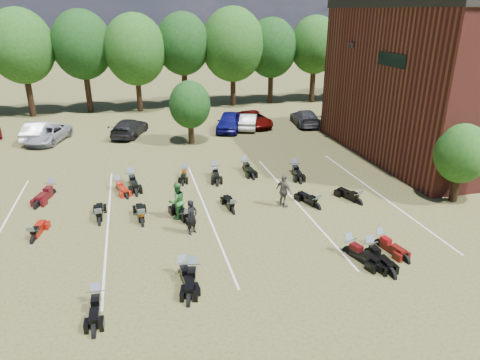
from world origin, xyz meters
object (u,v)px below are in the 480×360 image
object	(u,v)px
person_green	(177,201)
motorcycle_3	(193,277)
person_black	(192,217)
car_4	(229,122)
motorcycle_7	(34,241)
person_grey	(284,191)
motorcycle_14	(52,194)

from	to	relation	value
person_green	motorcycle_3	world-z (taller)	person_green
person_black	motorcycle_3	distance (m)	3.70
car_4	person_black	world-z (taller)	person_black
person_green	motorcycle_3	bearing A→B (deg)	69.55
person_black	motorcycle_7	xyz separation A→B (m)	(-7.19, 1.04, -0.85)
car_4	motorcycle_7	distance (m)	21.21
person_green	person_grey	world-z (taller)	person_green
person_grey	motorcycle_3	distance (m)	7.83
car_4	person_green	xyz separation A→B (m)	(-6.32, -15.99, 0.17)
motorcycle_7	person_grey	bearing A→B (deg)	-166.31
person_grey	motorcycle_14	world-z (taller)	person_grey
motorcycle_14	person_green	bearing A→B (deg)	-18.22
car_4	motorcycle_7	xyz separation A→B (m)	(-13.02, -16.72, -0.79)
motorcycle_7	motorcycle_14	xyz separation A→B (m)	(0.03, 5.51, 0.00)
car_4	motorcycle_3	distance (m)	22.26
car_4	motorcycle_14	distance (m)	17.18
person_grey	motorcycle_3	world-z (taller)	person_grey
car_4	motorcycle_14	world-z (taller)	car_4
person_grey	motorcycle_7	xyz separation A→B (m)	(-12.37, -0.70, -0.92)
person_black	person_grey	bearing A→B (deg)	-21.78
person_black	person_grey	distance (m)	5.46
motorcycle_3	motorcycle_7	size ratio (longest dim) A/B	1.11
person_green	motorcycle_14	world-z (taller)	person_green
car_4	motorcycle_3	bearing A→B (deg)	-86.03
motorcycle_3	motorcycle_7	xyz separation A→B (m)	(-6.68, 4.60, 0.00)
person_grey	motorcycle_7	world-z (taller)	person_grey
car_4	person_grey	distance (m)	16.04
person_black	motorcycle_7	world-z (taller)	person_black
person_green	motorcycle_7	bearing A→B (deg)	-13.99
person_black	person_green	xyz separation A→B (m)	(-0.50, 1.77, 0.10)
car_4	person_black	bearing A→B (deg)	-87.63
motorcycle_3	motorcycle_14	distance (m)	12.10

